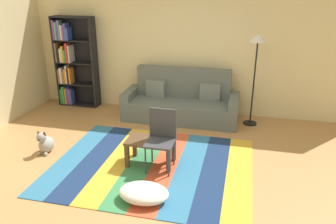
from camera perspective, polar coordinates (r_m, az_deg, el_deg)
ground_plane at (r=5.00m, az=-1.36°, el=-9.82°), size 14.00×14.00×0.00m
back_wall at (r=6.88m, az=3.99°, el=10.95°), size 6.80×0.10×2.70m
rug at (r=5.10m, az=-2.68°, el=-9.08°), size 2.95×2.38×0.01m
couch at (r=6.66m, az=2.27°, el=1.59°), size 2.26×0.80×1.00m
bookshelf at (r=7.60m, az=-16.27°, el=8.17°), size 0.90×0.28×1.94m
coffee_table at (r=4.99m, az=-2.98°, el=-5.62°), size 0.71×0.44×0.40m
pouf at (r=4.32m, az=-4.18°, el=-13.69°), size 0.64×0.46×0.20m
dog at (r=5.74m, az=-20.30°, el=-5.06°), size 0.22×0.35×0.40m
standing_lamp at (r=6.30m, az=15.02°, el=10.25°), size 0.32×0.32×1.74m
tv_remote at (r=4.87m, az=-2.03°, el=-5.13°), size 0.10×0.15×0.02m
folding_chair at (r=4.82m, az=-1.16°, el=-3.86°), size 0.40×0.40×0.90m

